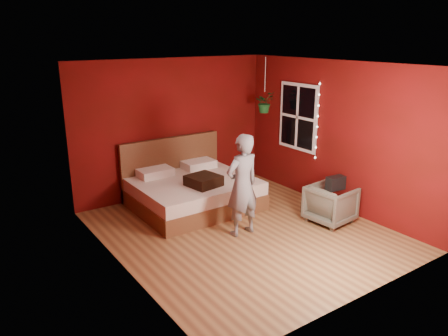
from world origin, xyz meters
TOP-DOWN VIEW (x-y plane):
  - floor at (0.00, 0.00)m, footprint 4.50×4.50m
  - room_walls at (0.00, 0.00)m, footprint 4.04×4.54m
  - window at (1.97, 0.90)m, footprint 0.05×0.97m
  - fairy_lights at (1.94, 0.37)m, footprint 0.04×0.04m
  - bed at (-0.11, 1.42)m, footprint 2.06×1.75m
  - person at (-0.07, -0.05)m, footprint 0.60×0.41m
  - armchair at (1.41, -0.53)m, footprint 0.76×0.74m
  - handbag at (1.33, -0.67)m, footprint 0.32×0.18m
  - throw_pillow at (-0.13, 0.97)m, footprint 0.57×0.57m
  - hanging_plant at (1.55, 1.41)m, footprint 0.39×0.35m

SIDE VIEW (x-z plane):
  - floor at x=0.00m, z-range 0.00..0.00m
  - bed at x=-0.11m, z-range -0.27..0.86m
  - armchair at x=1.41m, z-range 0.00..0.63m
  - throw_pillow at x=-0.13m, z-range 0.52..0.69m
  - handbag at x=1.33m, z-range 0.63..0.85m
  - person at x=-0.07m, z-range 0.00..1.61m
  - fairy_lights at x=1.94m, z-range 0.77..2.22m
  - window at x=1.97m, z-range 0.87..2.14m
  - room_walls at x=0.00m, z-range 0.37..2.99m
  - hanging_plant at x=1.55m, z-range 1.23..2.28m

